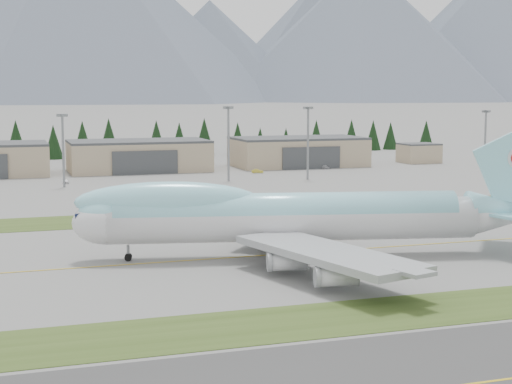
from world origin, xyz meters
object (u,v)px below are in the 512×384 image
object	(u,v)px
hangar_center	(139,156)
service_vehicle_a	(66,183)
boeing_747_freighter	(289,216)
service_vehicle_b	(257,173)
service_vehicle_c	(325,169)
hangar_right	(298,152)

from	to	relation	value
hangar_center	service_vehicle_a	xyz separation A→B (m)	(-27.63, -31.38, -5.39)
boeing_747_freighter	service_vehicle_b	xyz separation A→B (m)	(37.96, 132.23, -7.04)
boeing_747_freighter	service_vehicle_b	distance (m)	137.75
hangar_center	service_vehicle_a	size ratio (longest dim) A/B	12.97
service_vehicle_b	boeing_747_freighter	bearing A→B (deg)	-174.20
hangar_center	service_vehicle_a	world-z (taller)	hangar_center
service_vehicle_c	service_vehicle_a	bearing A→B (deg)	174.99
service_vehicle_a	service_vehicle_c	distance (m)	94.29
hangar_center	hangar_right	xyz separation A→B (m)	(60.00, 0.00, 0.00)
service_vehicle_c	service_vehicle_b	bearing A→B (deg)	177.57
hangar_center	service_vehicle_b	distance (m)	42.76
boeing_747_freighter	hangar_right	bearing A→B (deg)	80.54
service_vehicle_c	boeing_747_freighter	bearing A→B (deg)	-131.14
service_vehicle_a	service_vehicle_b	world-z (taller)	service_vehicle_b
hangar_right	service_vehicle_b	xyz separation A→B (m)	(-22.74, -20.29, -5.39)
service_vehicle_a	hangar_right	bearing A→B (deg)	12.21
hangar_center	service_vehicle_c	world-z (taller)	hangar_center
boeing_747_freighter	service_vehicle_b	bearing A→B (deg)	86.22
boeing_747_freighter	service_vehicle_c	world-z (taller)	boeing_747_freighter
service_vehicle_a	service_vehicle_c	xyz separation A→B (m)	(92.62, 17.69, 0.00)
service_vehicle_a	hangar_center	bearing A→B (deg)	41.14
service_vehicle_a	boeing_747_freighter	bearing A→B (deg)	-84.96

